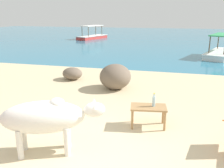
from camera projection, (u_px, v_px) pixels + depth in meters
The scene contains 9 objects.
sand_beach at pixel (78, 165), 4.01m from camera, with size 18.00×14.00×0.04m, color #CCB78E.
water_surface at pixel (162, 39), 24.45m from camera, with size 60.00×36.00×0.03m, color teal.
cow at pixel (46, 118), 4.16m from camera, with size 1.79×1.02×1.01m.
low_bench_table at pixel (148, 110), 5.24m from camera, with size 0.82×0.55×0.46m.
bottle at pixel (154, 101), 5.20m from camera, with size 0.07×0.07×0.30m.
shore_rock_large at pixel (72, 74), 9.08m from camera, with size 0.77×0.70×0.45m, color #6B5B4C.
shore_rock_medium at pixel (115, 77), 7.91m from camera, with size 1.07×1.02×0.82m, color #6B5B4C.
boat_white at pixel (220, 52), 13.97m from camera, with size 2.32×3.85×1.29m.
boat_red at pixel (92, 36), 23.92m from camera, with size 2.26×3.85×1.29m.
Camera 1 is at (1.44, -3.23, 2.42)m, focal length 39.07 mm.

